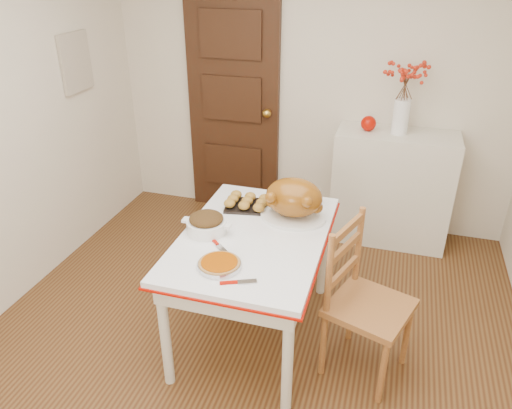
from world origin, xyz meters
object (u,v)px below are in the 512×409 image
(kitchen_table, at_px, (254,285))
(pumpkin_pie, at_px, (219,264))
(sideboard, at_px, (391,188))
(chair_oak, at_px, (370,304))
(turkey_platter, at_px, (294,199))

(kitchen_table, bearing_deg, pumpkin_pie, -101.46)
(kitchen_table, relative_size, pumpkin_pie, 5.36)
(sideboard, bearing_deg, chair_oak, -91.24)
(sideboard, bearing_deg, pumpkin_pie, -114.12)
(pumpkin_pie, bearing_deg, sideboard, 65.88)
(kitchen_table, relative_size, chair_oak, 1.30)
(kitchen_table, height_order, chair_oak, chair_oak)
(kitchen_table, xyz_separation_m, pumpkin_pie, (-0.08, -0.38, 0.40))
(kitchen_table, distance_m, turkey_platter, 0.61)
(kitchen_table, xyz_separation_m, chair_oak, (0.73, -0.11, 0.11))
(pumpkin_pie, bearing_deg, chair_oak, 18.23)
(chair_oak, relative_size, turkey_platter, 2.31)
(sideboard, height_order, chair_oak, chair_oak)
(sideboard, relative_size, kitchen_table, 0.77)
(sideboard, bearing_deg, kitchen_table, -117.02)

